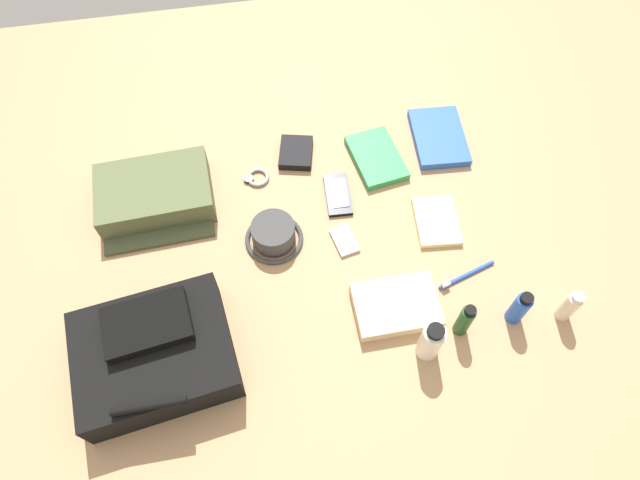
% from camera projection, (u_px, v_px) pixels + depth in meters
% --- Properties ---
extents(ground_plane, '(2.64, 2.02, 0.02)m').
position_uv_depth(ground_plane, '(320.00, 250.00, 1.43)').
color(ground_plane, tan).
rests_on(ground_plane, ground).
extents(backpack, '(0.37, 0.31, 0.13)m').
position_uv_depth(backpack, '(155.00, 353.00, 1.22)').
color(backpack, black).
rests_on(backpack, ground_plane).
extents(toiletry_pouch, '(0.30, 0.25, 0.08)m').
position_uv_depth(toiletry_pouch, '(155.00, 195.00, 1.46)').
color(toiletry_pouch, '#56603D').
rests_on(toiletry_pouch, ground_plane).
extents(bucket_hat, '(0.15, 0.15, 0.06)m').
position_uv_depth(bucket_hat, '(274.00, 234.00, 1.41)').
color(bucket_hat, '#404040').
rests_on(bucket_hat, ground_plane).
extents(lotion_bottle, '(0.03, 0.03, 0.11)m').
position_uv_depth(lotion_bottle, '(569.00, 306.00, 1.28)').
color(lotion_bottle, beige).
rests_on(lotion_bottle, ground_plane).
extents(deodorant_spray, '(0.04, 0.04, 0.11)m').
position_uv_depth(deodorant_spray, '(519.00, 308.00, 1.28)').
color(deodorant_spray, blue).
rests_on(deodorant_spray, ground_plane).
extents(shampoo_bottle, '(0.03, 0.03, 0.12)m').
position_uv_depth(shampoo_bottle, '(465.00, 320.00, 1.26)').
color(shampoo_bottle, '#19471E').
rests_on(shampoo_bottle, ground_plane).
extents(toothpaste_tube, '(0.05, 0.05, 0.13)m').
position_uv_depth(toothpaste_tube, '(431.00, 341.00, 1.23)').
color(toothpaste_tube, white).
rests_on(toothpaste_tube, ground_plane).
extents(paperback_novel, '(0.16, 0.22, 0.02)m').
position_uv_depth(paperback_novel, '(439.00, 137.00, 1.59)').
color(paperback_novel, blue).
rests_on(paperback_novel, ground_plane).
extents(travel_guidebook, '(0.15, 0.20, 0.02)m').
position_uv_depth(travel_guidebook, '(376.00, 158.00, 1.55)').
color(travel_guidebook, '#2D934C').
rests_on(travel_guidebook, ground_plane).
extents(cell_phone, '(0.07, 0.14, 0.01)m').
position_uv_depth(cell_phone, '(338.00, 195.00, 1.50)').
color(cell_phone, black).
rests_on(cell_phone, ground_plane).
extents(media_player, '(0.07, 0.09, 0.01)m').
position_uv_depth(media_player, '(344.00, 240.00, 1.43)').
color(media_player, '#B7B7BC').
rests_on(media_player, ground_plane).
extents(wristwatch, '(0.07, 0.06, 0.01)m').
position_uv_depth(wristwatch, '(257.00, 178.00, 1.52)').
color(wristwatch, '#99999E').
rests_on(wristwatch, ground_plane).
extents(toothbrush, '(0.16, 0.06, 0.02)m').
position_uv_depth(toothbrush, '(464.00, 276.00, 1.37)').
color(toothbrush, blue).
rests_on(toothbrush, ground_plane).
extents(wallet, '(0.11, 0.13, 0.02)m').
position_uv_depth(wallet, '(296.00, 153.00, 1.56)').
color(wallet, black).
rests_on(wallet, ground_plane).
extents(notepad, '(0.12, 0.16, 0.02)m').
position_uv_depth(notepad, '(437.00, 221.00, 1.45)').
color(notepad, beige).
rests_on(notepad, ground_plane).
extents(folded_towel, '(0.20, 0.14, 0.04)m').
position_uv_depth(folded_towel, '(396.00, 306.00, 1.32)').
color(folded_towel, beige).
rests_on(folded_towel, ground_plane).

